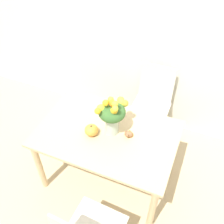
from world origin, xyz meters
TOP-DOWN VIEW (x-y plane):
  - ground_plane at (0.00, 0.00)m, footprint 12.00×12.00m
  - wall_back at (0.00, 1.06)m, footprint 8.00×0.06m
  - dining_table at (0.00, 0.00)m, footprint 1.27×0.84m
  - flower_vase at (0.04, 0.04)m, footprint 0.24×0.29m
  - pumpkin at (-0.12, -0.07)m, footprint 0.12×0.12m
  - turkey_figurine at (0.20, 0.05)m, footprint 0.08×0.10m
  - dining_chair_near_window at (0.21, 0.81)m, footprint 0.42×0.42m

SIDE VIEW (x-z plane):
  - ground_plane at x=0.00m, z-range 0.00..0.00m
  - dining_chair_near_window at x=0.21m, z-range 0.01..0.94m
  - dining_table at x=0.00m, z-range 0.26..0.99m
  - turkey_figurine at x=0.20m, z-range 0.72..0.79m
  - pumpkin at x=-0.12m, z-range 0.72..0.83m
  - flower_vase at x=0.04m, z-range 0.74..1.15m
  - wall_back at x=0.00m, z-range 0.00..2.70m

